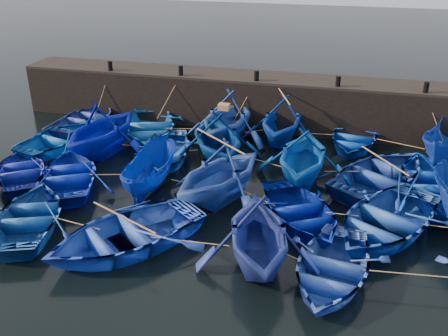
% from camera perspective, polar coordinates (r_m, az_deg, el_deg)
% --- Properties ---
extents(ground, '(120.00, 120.00, 0.00)m').
position_cam_1_polar(ground, '(17.86, -2.63, -6.30)').
color(ground, black).
rests_on(ground, ground).
extents(quay_wall, '(26.00, 2.50, 2.50)m').
position_cam_1_polar(quay_wall, '(26.67, 4.03, 7.60)').
color(quay_wall, black).
rests_on(quay_wall, ground).
extents(quay_top, '(26.00, 2.50, 0.12)m').
position_cam_1_polar(quay_top, '(26.30, 4.11, 10.32)').
color(quay_top, black).
rests_on(quay_top, quay_wall).
extents(bollard_0, '(0.24, 0.24, 0.50)m').
position_cam_1_polar(bollard_0, '(27.96, -12.88, 11.32)').
color(bollard_0, black).
rests_on(bollard_0, quay_top).
extents(bollard_1, '(0.24, 0.24, 0.50)m').
position_cam_1_polar(bollard_1, '(26.39, -4.96, 11.04)').
color(bollard_1, black).
rests_on(bollard_1, quay_top).
extents(bollard_2, '(0.24, 0.24, 0.50)m').
position_cam_1_polar(bollard_2, '(25.37, 3.74, 10.48)').
color(bollard_2, black).
rests_on(bollard_2, quay_top).
extents(bollard_3, '(0.24, 0.24, 0.50)m').
position_cam_1_polar(bollard_3, '(24.95, 12.91, 9.65)').
color(bollard_3, black).
rests_on(bollard_3, quay_top).
extents(bollard_4, '(0.24, 0.24, 0.50)m').
position_cam_1_polar(bollard_4, '(25.16, 22.11, 8.56)').
color(bollard_4, black).
rests_on(bollard_4, quay_top).
extents(boat_0, '(3.83, 5.01, 0.97)m').
position_cam_1_polar(boat_0, '(27.28, -15.46, 5.44)').
color(boat_0, navy).
rests_on(boat_0, ground).
extents(boat_1, '(5.63, 6.56, 1.15)m').
position_cam_1_polar(boat_1, '(25.29, -8.66, 4.73)').
color(boat_1, blue).
rests_on(boat_1, ground).
extents(boat_2, '(4.79, 5.37, 2.56)m').
position_cam_1_polar(boat_2, '(24.24, 0.36, 5.89)').
color(boat_2, '#1F489E').
rests_on(boat_2, ground).
extents(boat_3, '(4.02, 4.61, 2.36)m').
position_cam_1_polar(boat_3, '(24.34, 6.66, 5.55)').
color(boat_3, '#052F97').
rests_on(boat_3, ground).
extents(boat_4, '(3.65, 4.77, 0.93)m').
position_cam_1_polar(boat_4, '(24.63, 14.58, 3.33)').
color(boat_4, navy).
rests_on(boat_4, ground).
extents(boat_5, '(3.32, 4.86, 1.76)m').
position_cam_1_polar(boat_5, '(24.17, 24.20, 2.49)').
color(boat_5, '#0E3494').
rests_on(boat_5, ground).
extents(boat_6, '(4.37, 5.35, 0.97)m').
position_cam_1_polar(boat_6, '(25.08, -18.09, 3.33)').
color(boat_6, '#0546A4').
rests_on(boat_6, ground).
extents(boat_7, '(4.95, 5.51, 2.58)m').
position_cam_1_polar(boat_7, '(23.48, -13.70, 4.50)').
color(boat_7, '#000E97').
rests_on(boat_7, ground).
extents(boat_8, '(4.27, 5.28, 0.97)m').
position_cam_1_polar(boat_8, '(22.55, -6.76, 1.99)').
color(boat_8, blue).
rests_on(boat_8, ground).
extents(boat_9, '(5.87, 6.18, 2.54)m').
position_cam_1_polar(boat_9, '(21.82, -0.77, 3.59)').
color(boat_9, navy).
rests_on(boat_9, ground).
extents(boat_10, '(4.04, 4.67, 2.44)m').
position_cam_1_polar(boat_10, '(20.47, 9.10, 1.59)').
color(boat_10, '#064AAF').
rests_on(boat_10, ground).
extents(boat_11, '(6.22, 6.64, 1.12)m').
position_cam_1_polar(boat_11, '(21.07, 17.66, -0.62)').
color(boat_11, navy).
rests_on(boat_11, ground).
extents(boat_12, '(4.77, 6.01, 1.12)m').
position_cam_1_polar(boat_12, '(20.99, 23.11, -1.63)').
color(boat_12, '#033092').
rests_on(boat_12, ground).
extents(boat_13, '(4.80, 5.08, 0.86)m').
position_cam_1_polar(boat_13, '(22.35, -22.18, -0.20)').
color(boat_13, navy).
rests_on(boat_13, ground).
extents(boat_14, '(5.19, 5.70, 0.97)m').
position_cam_1_polar(boat_14, '(21.19, -17.18, -0.63)').
color(boat_14, '#061DA0').
rests_on(boat_14, ground).
extents(boat_15, '(1.68, 4.13, 1.58)m').
position_cam_1_polar(boat_15, '(19.95, -8.53, -0.39)').
color(boat_15, '#00208A').
rests_on(boat_15, ground).
extents(boat_16, '(5.60, 5.92, 2.46)m').
position_cam_1_polar(boat_16, '(18.69, -0.47, -0.44)').
color(boat_16, '#1F4291').
rests_on(boat_16, ground).
extents(boat_17, '(5.13, 5.56, 0.94)m').
position_cam_1_polar(boat_17, '(17.83, 8.70, -4.90)').
color(boat_17, '#00158A').
rests_on(boat_17, ground).
extents(boat_18, '(5.96, 6.58, 1.12)m').
position_cam_1_polar(boat_18, '(17.85, 18.02, -5.60)').
color(boat_18, '#123F9B').
rests_on(boat_18, ground).
extents(boat_21, '(4.76, 5.50, 0.96)m').
position_cam_1_polar(boat_21, '(18.60, -21.23, -5.10)').
color(boat_21, navy).
rests_on(boat_21, ground).
extents(boat_22, '(6.43, 6.66, 1.13)m').
position_cam_1_polar(boat_22, '(16.58, -11.27, -7.28)').
color(boat_22, blue).
rests_on(boat_22, ground).
extents(boat_23, '(4.88, 5.31, 2.34)m').
position_cam_1_polar(boat_23, '(15.17, 3.93, -7.43)').
color(boat_23, navy).
rests_on(boat_23, ground).
extents(boat_24, '(3.79, 4.87, 0.93)m').
position_cam_1_polar(boat_24, '(15.24, 12.14, -11.06)').
color(boat_24, blue).
rests_on(boat_24, ground).
extents(wooden_crate, '(0.47, 0.38, 0.25)m').
position_cam_1_polar(wooden_crate, '(21.26, -0.01, 7.00)').
color(wooden_crate, '#9A6E43').
rests_on(wooden_crate, boat_9).
extents(mooring_ropes, '(17.74, 11.83, 2.10)m').
position_cam_1_polar(mooring_ropes, '(21.63, 1.91, 2.23)').
color(mooring_ropes, tan).
rests_on(mooring_ropes, ground).
extents(loose_oars, '(10.44, 12.39, 1.40)m').
position_cam_1_polar(loose_oars, '(19.42, 4.31, 2.35)').
color(loose_oars, '#99724C').
rests_on(loose_oars, ground).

